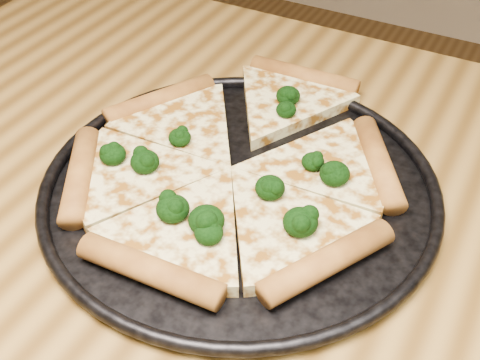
% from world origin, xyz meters
% --- Properties ---
extents(pizza_pan, '(0.37, 0.37, 0.02)m').
position_xyz_m(pizza_pan, '(-0.11, 0.10, 0.76)').
color(pizza_pan, black).
rests_on(pizza_pan, dining_table).
extents(pizza, '(0.33, 0.35, 0.02)m').
position_xyz_m(pizza, '(-0.13, 0.12, 0.77)').
color(pizza, '#DFD489').
rests_on(pizza, pizza_pan).
extents(broccoli_florets, '(0.22, 0.24, 0.02)m').
position_xyz_m(broccoli_florets, '(-0.12, 0.09, 0.78)').
color(broccoli_florets, black).
rests_on(broccoli_florets, pizza).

